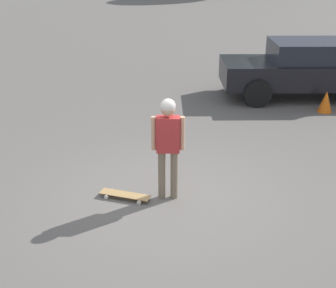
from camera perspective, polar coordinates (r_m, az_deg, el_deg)
The scene contains 5 objects.
ground_plane at distance 7.81m, azimuth 0.00°, elevation -6.50°, with size 220.00×220.00×0.00m, color slate.
person at distance 7.34m, azimuth 0.00°, elevation 0.75°, with size 0.48×0.34×1.71m.
skateboard at distance 7.78m, azimuth -5.26°, elevation -6.20°, with size 0.75×0.74×0.08m.
car_parked_near at distance 13.25m, azimuth 16.14°, elevation 8.86°, with size 4.60×3.42×1.53m.
traffic_cone at distance 12.31m, azimuth 18.67°, elevation 4.90°, with size 0.36×0.36×0.53m.
Camera 1 is at (-3.05, -6.07, 3.87)m, focal length 50.00 mm.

